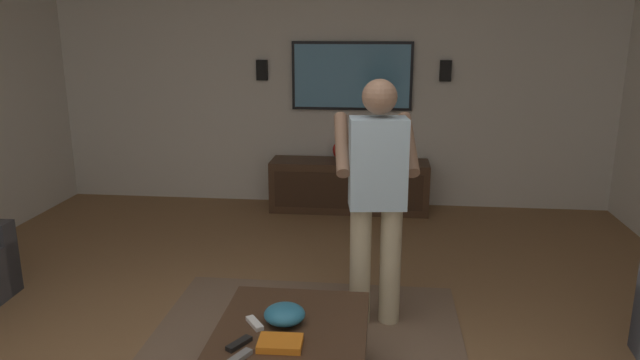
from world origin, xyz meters
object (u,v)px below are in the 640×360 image
vase_round (343,150)px  wall_speaker_left (446,71)px  coffee_table (291,348)px  person_standing (377,189)px  book (280,343)px  wall_speaker_right (262,70)px  remote_black (239,343)px  remote_white (255,323)px  remote_grey (239,357)px  media_console (349,186)px  bowl (285,314)px  tv (352,76)px

vase_round → wall_speaker_left: bearing=-79.3°
coffee_table → wall_speaker_left: bearing=-16.8°
person_standing → book: (-1.07, 0.45, -0.51)m
person_standing → wall_speaker_right: person_standing is taller
wall_speaker_left → remote_black: bearing=160.8°
remote_white → remote_grey: (-0.33, 0.00, 0.00)m
wall_speaker_left → wall_speaker_right: 1.98m
remote_grey → person_standing: bearing=179.9°
wall_speaker_right → book: bearing=-167.3°
person_standing → remote_white: person_standing is taller
media_console → wall_speaker_right: bearing=-104.4°
bowl → book: 0.25m
remote_white → remote_grey: 0.33m
remote_grey → book: book is taller
remote_white → remote_grey: same height
coffee_table → bowl: bowl is taller
remote_grey → wall_speaker_right: (3.94, 0.68, 1.08)m
wall_speaker_right → person_standing: bearing=-154.5°
coffee_table → bowl: size_ratio=4.49×
remote_white → vase_round: bearing=-38.8°
coffee_table → bowl: (0.08, 0.04, 0.15)m
media_console → remote_white: size_ratio=11.33×
person_standing → remote_black: 1.37m
media_console → bowl: bearing=-2.6°
bowl → vase_round: 3.37m
vase_round → wall_speaker_right: 1.25m
media_console → remote_white: bearing=-5.2°
bowl → remote_white: 0.17m
tv → remote_black: bearing=-5.1°
coffee_table → tv: 3.80m
remote_black → bowl: bearing=-5.7°
remote_grey → remote_black: bearing=-138.2°
remote_grey → tv: bearing=-157.1°
bowl → remote_black: bowl is taller
coffee_table → person_standing: 1.18m
remote_black → coffee_table: bearing=-21.6°
vase_round → coffee_table: bearing=179.5°
book → coffee_table: bearing=79.6°
coffee_table → person_standing: bearing=-25.4°
wall_speaker_left → wall_speaker_right: size_ratio=1.00×
remote_black → vase_round: bearing=26.3°
media_console → person_standing: bearing=7.4°
media_console → bowl: 3.32m
media_console → remote_grey: media_console is taller
coffee_table → remote_black: 0.32m
remote_white → remote_black: bearing=136.1°
person_standing → bowl: (-0.82, 0.47, -0.48)m
remote_white → wall_speaker_left: (3.61, -1.30, 1.09)m
wall_speaker_right → coffee_table: bearing=-166.4°
remote_grey → wall_speaker_left: 4.29m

